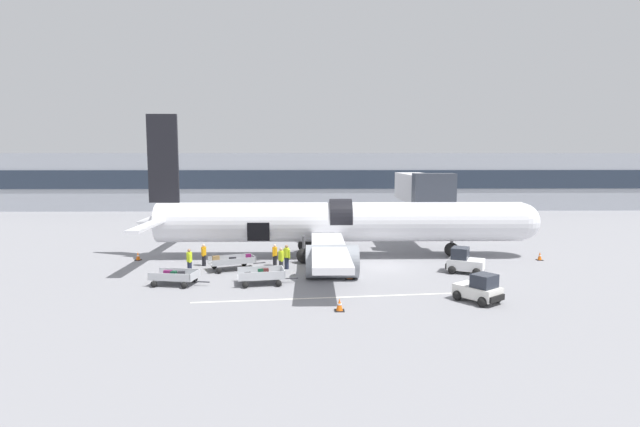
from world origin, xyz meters
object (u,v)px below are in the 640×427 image
Objects in this scene: airplane at (334,224)px; baggage_tug_mid at (464,262)px; baggage_tug_lead at (479,290)px; baggage_cart_empty at (175,278)px; ground_crew_loader_a at (287,256)px; baggage_cart_queued at (262,276)px; ground_crew_supervisor at (281,259)px; ground_crew_driver at (204,254)px; ground_crew_loader_b at (189,260)px; baggage_cart_loading at (233,262)px; ground_crew_helper at (275,255)px.

baggage_tug_mid is at bearing -32.38° from airplane.
baggage_cart_empty is (-17.78, 4.05, -0.22)m from baggage_tug_lead.
ground_crew_loader_a is at bearing 32.61° from baggage_cart_empty.
airplane is 8.24× the size of baggage_cart_queued.
baggage_cart_queued is 3.45m from ground_crew_supervisor.
baggage_tug_mid reaches higher than ground_crew_driver.
ground_crew_driver is at bearing 169.23° from ground_crew_loader_a.
ground_crew_loader_b is at bearing 179.62° from baggage_tug_mid.
baggage_cart_loading is (-7.41, -4.42, -2.17)m from airplane.
baggage_tug_lead is at bearing -12.82° from baggage_cart_empty.
ground_crew_loader_a is 1.00m from ground_crew_supervisor.
baggage_tug_lead is at bearing -100.76° from baggage_tug_mid.
ground_crew_loader_a is 1.07× the size of ground_crew_driver.
baggage_tug_mid is at bearing 8.90° from baggage_cart_empty.
baggage_cart_empty is at bearing -147.39° from ground_crew_loader_a.
ground_crew_supervisor reaches higher than ground_crew_helper.
baggage_cart_loading is at bearing 19.82° from ground_crew_loader_b.
ground_crew_driver is (-6.14, 1.17, -0.06)m from ground_crew_loader_a.
baggage_cart_empty is 2.34× the size of ground_crew_driver.
baggage_cart_empty is at bearing 167.18° from baggage_tug_lead.
baggage_cart_empty is 3.15m from ground_crew_loader_b.
ground_crew_driver reaches higher than baggage_cart_loading.
baggage_tug_mid is 1.69× the size of ground_crew_supervisor.
airplane reaches higher than ground_crew_supervisor.
ground_crew_loader_b reaches higher than ground_crew_driver.
baggage_cart_empty is at bearing -92.45° from ground_crew_loader_b.
ground_crew_loader_b is 2.42m from ground_crew_driver.
baggage_cart_queued is at bearing -107.37° from ground_crew_supervisor.
ground_crew_supervisor is (3.48, -0.75, 0.38)m from baggage_cart_loading.
baggage_cart_loading is 2.48× the size of ground_crew_driver.
baggage_tug_mid reaches higher than baggage_cart_queued.
baggage_cart_loading is 2.37× the size of ground_crew_loader_b.
baggage_cart_loading is 1.03× the size of baggage_cart_queued.
baggage_tug_mid is 0.76× the size of baggage_cart_empty.
ground_crew_loader_b is at bearing 87.55° from baggage_cart_empty.
baggage_cart_empty is (-2.94, -4.13, -0.07)m from baggage_cart_loading.
ground_crew_helper is (-0.91, 1.03, -0.07)m from ground_crew_loader_a.
ground_crew_loader_a is 1.02× the size of ground_crew_supervisor.
baggage_tug_mid reaches higher than baggage_cart_loading.
airplane is at bearing 28.02° from ground_crew_loader_b.
baggage_cart_queued is at bearing -48.33° from ground_crew_driver.
baggage_tug_mid is at bearing -10.09° from ground_crew_helper.
baggage_tug_lead is 1.64× the size of ground_crew_loader_b.
ground_crew_loader_a is at bearing 10.30° from ground_crew_loader_b.
baggage_tug_lead is at bearing -18.57° from baggage_cart_queued.
baggage_cart_queued is 2.28× the size of ground_crew_supervisor.
airplane reaches higher than ground_crew_driver.
ground_crew_loader_a is 1.02× the size of ground_crew_loader_b.
ground_crew_loader_b is at bearing -169.70° from ground_crew_loader_a.
baggage_cart_empty is 2.22× the size of ground_crew_supervisor.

